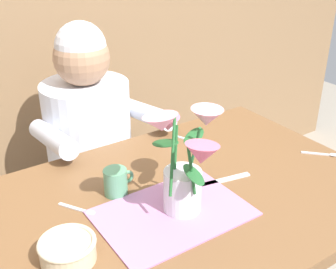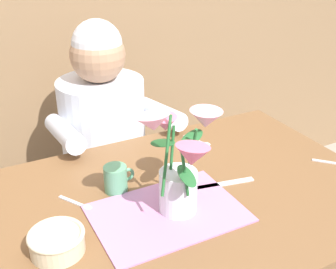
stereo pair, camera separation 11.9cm
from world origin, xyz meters
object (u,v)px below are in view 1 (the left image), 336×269
Objects in this scene: seated_person at (92,161)px; coffee_cup at (116,182)px; dinner_knife at (222,180)px; flower_vase at (185,162)px; ceramic_bowl at (68,249)px.

coffee_cup is at bearing -103.39° from seated_person.
coffee_cup is (-0.30, 0.12, 0.04)m from dinner_knife.
seated_person is 3.58× the size of flower_vase.
seated_person is 12.20× the size of coffee_cup.
seated_person reaches higher than dinner_knife.
ceramic_bowl is 1.46× the size of coffee_cup.
flower_vase reaches higher than ceramic_bowl.
dinner_knife is at bearing -73.70° from seated_person.
seated_person is 0.76m from flower_vase.
ceramic_bowl is (-0.36, -0.68, 0.21)m from seated_person.
coffee_cup reaches higher than ceramic_bowl.
ceramic_bowl is (-0.34, -0.00, -0.12)m from flower_vase.
flower_vase is 0.36m from ceramic_bowl.
flower_vase is at bearing 0.32° from ceramic_bowl.
flower_vase reaches higher than dinner_knife.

